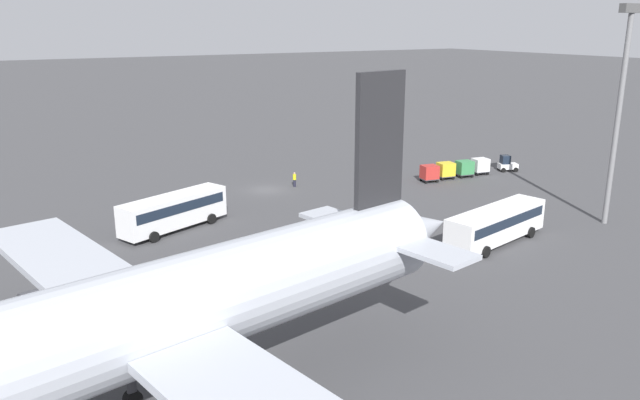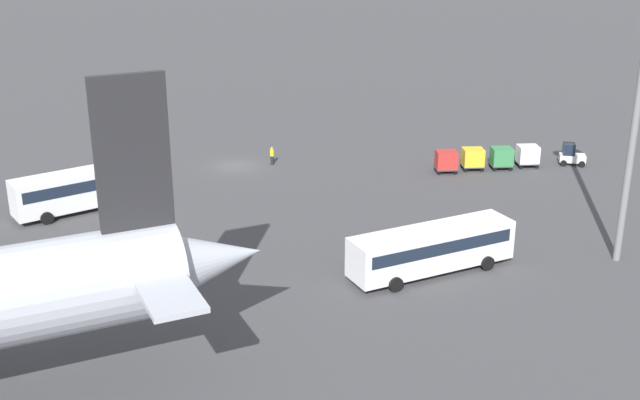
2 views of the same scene
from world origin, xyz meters
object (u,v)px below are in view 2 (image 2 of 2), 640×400
(shuttle_bus_far, at_px, (432,247))
(cargo_cart_white, at_px, (528,155))
(worker_person, at_px, (272,156))
(cargo_cart_green, at_px, (502,157))
(baggage_tug, at_px, (571,155))
(cargo_cart_red, at_px, (446,160))
(shuttle_bus_near, at_px, (81,187))
(cargo_cart_yellow, at_px, (473,158))

(shuttle_bus_far, relative_size, cargo_cart_white, 5.36)
(worker_person, bearing_deg, cargo_cart_white, 164.15)
(worker_person, height_order, cargo_cart_green, cargo_cart_green)
(baggage_tug, xyz_separation_m, worker_person, (27.75, -7.06, -0.07))
(cargo_cart_green, distance_m, cargo_cart_red, 5.46)
(shuttle_bus_far, distance_m, cargo_cart_green, 24.63)
(baggage_tug, bearing_deg, worker_person, 10.24)
(shuttle_bus_near, relative_size, baggage_tug, 4.04)
(cargo_cart_yellow, bearing_deg, shuttle_bus_far, 58.85)
(shuttle_bus_near, relative_size, cargo_cart_yellow, 4.93)
(shuttle_bus_far, distance_m, baggage_tug, 29.22)
(shuttle_bus_far, bearing_deg, baggage_tug, -150.90)
(shuttle_bus_far, xyz_separation_m, cargo_cart_red, (-9.40, -19.91, -0.70))
(shuttle_bus_near, distance_m, baggage_tug, 45.06)
(worker_person, height_order, cargo_cart_yellow, cargo_cart_yellow)
(worker_person, xyz_separation_m, cargo_cart_green, (-20.66, 6.68, 0.32))
(cargo_cart_red, bearing_deg, cargo_cart_white, 178.38)
(baggage_tug, height_order, cargo_cart_green, baggage_tug)
(shuttle_bus_far, xyz_separation_m, worker_person, (5.80, -26.32, -1.02))
(shuttle_bus_far, xyz_separation_m, cargo_cart_green, (-14.85, -19.64, -0.70))
(cargo_cart_white, bearing_deg, cargo_cart_red, -1.62)
(shuttle_bus_far, xyz_separation_m, cargo_cart_yellow, (-12.13, -20.06, -0.70))
(worker_person, xyz_separation_m, cargo_cart_white, (-23.39, 6.64, 0.32))
(cargo_cart_yellow, xyz_separation_m, cargo_cart_red, (2.73, 0.15, 0.00))
(shuttle_bus_near, height_order, cargo_cart_red, shuttle_bus_near)
(shuttle_bus_near, height_order, cargo_cart_white, shuttle_bus_near)
(worker_person, xyz_separation_m, cargo_cart_yellow, (-17.93, 6.25, 0.32))
(cargo_cart_red, bearing_deg, cargo_cart_yellow, -176.79)
(cargo_cart_white, bearing_deg, cargo_cart_yellow, -4.03)
(shuttle_bus_near, relative_size, worker_person, 6.38)
(shuttle_bus_near, distance_m, shuttle_bus_far, 29.26)
(cargo_cart_yellow, bearing_deg, baggage_tug, 175.34)
(shuttle_bus_near, xyz_separation_m, cargo_cart_green, (-37.94, -1.65, -0.79))
(baggage_tug, relative_size, cargo_cart_white, 1.22)
(baggage_tug, distance_m, worker_person, 28.63)
(baggage_tug, height_order, cargo_cart_yellow, baggage_tug)
(shuttle_bus_far, distance_m, worker_person, 26.97)
(worker_person, distance_m, cargo_cart_red, 16.50)
(baggage_tug, xyz_separation_m, cargo_cart_white, (4.36, -0.42, 0.25))
(shuttle_bus_near, xyz_separation_m, cargo_cart_red, (-32.48, -1.93, -0.79))
(shuttle_bus_near, distance_m, cargo_cart_red, 32.55)
(cargo_cart_white, xyz_separation_m, cargo_cart_yellow, (5.46, -0.38, 0.00))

